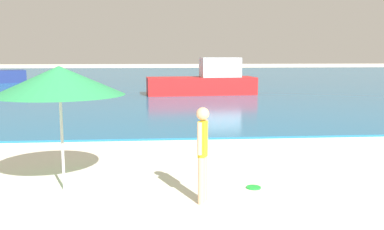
% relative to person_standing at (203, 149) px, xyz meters
% --- Properties ---
extents(water, '(160.00, 60.00, 0.06)m').
position_rel_person_standing_xyz_m(water, '(-0.05, 34.95, -0.85)').
color(water, '#1E6B9E').
rests_on(water, ground).
extents(person_standing, '(0.21, 0.33, 1.55)m').
position_rel_person_standing_xyz_m(person_standing, '(0.00, 0.00, 0.00)').
color(person_standing, '#DDAD84').
rests_on(person_standing, ground).
extents(frisbee, '(0.26, 0.26, 0.03)m').
position_rel_person_standing_xyz_m(frisbee, '(0.99, 0.65, -0.87)').
color(frisbee, green).
rests_on(frisbee, ground).
extents(boat_near, '(6.34, 2.44, 2.11)m').
position_rel_person_standing_xyz_m(boat_near, '(2.10, 17.59, -0.09)').
color(boat_near, red).
rests_on(boat_near, water).
extents(beach_umbrella, '(2.21, 2.21, 2.18)m').
position_rel_person_standing_xyz_m(beach_umbrella, '(-2.36, 0.85, 1.04)').
color(beach_umbrella, '#B7B7BC').
rests_on(beach_umbrella, ground).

